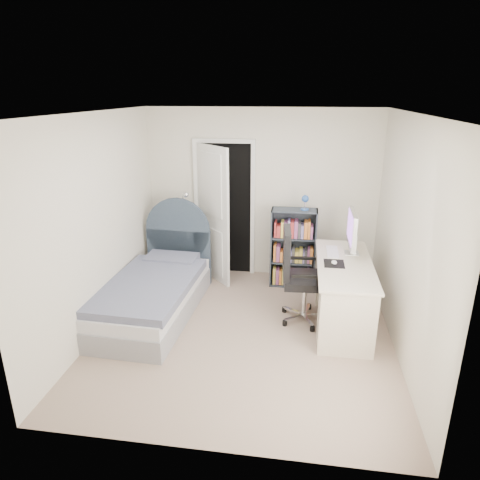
# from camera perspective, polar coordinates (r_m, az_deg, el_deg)

# --- Properties ---
(room_shell) EXTENTS (3.50, 3.70, 2.60)m
(room_shell) POSITION_cam_1_polar(r_m,az_deg,el_deg) (4.67, 0.62, 1.06)
(room_shell) COLOR gray
(room_shell) RESTS_ON ground
(door) EXTENTS (0.92, 0.62, 2.06)m
(door) POSITION_cam_1_polar(r_m,az_deg,el_deg) (6.33, -3.09, 3.90)
(door) COLOR black
(door) RESTS_ON ground
(bed) EXTENTS (1.06, 2.12, 1.28)m
(bed) POSITION_cam_1_polar(r_m,az_deg,el_deg) (5.62, -11.15, -6.63)
(bed) COLOR gray
(bed) RESTS_ON ground
(nightstand) EXTENTS (0.37, 0.37, 0.56)m
(nightstand) POSITION_cam_1_polar(r_m,az_deg,el_deg) (6.70, -8.00, -1.42)
(nightstand) COLOR tan
(nightstand) RESTS_ON ground
(floor_lamp) EXTENTS (0.20, 0.20, 1.37)m
(floor_lamp) POSITION_cam_1_polar(r_m,az_deg,el_deg) (6.34, -7.21, -0.72)
(floor_lamp) COLOR silver
(floor_lamp) RESTS_ON ground
(bookcase) EXTENTS (0.64, 0.28, 1.36)m
(bookcase) POSITION_cam_1_polar(r_m,az_deg,el_deg) (6.20, 7.09, -1.42)
(bookcase) COLOR #333B46
(bookcase) RESTS_ON ground
(desk) EXTENTS (0.65, 1.61, 1.32)m
(desk) POSITION_cam_1_polar(r_m,az_deg,el_deg) (5.37, 13.53, -6.42)
(desk) COLOR beige
(desk) RESTS_ON ground
(office_chair) EXTENTS (0.61, 0.63, 1.18)m
(office_chair) POSITION_cam_1_polar(r_m,az_deg,el_deg) (5.22, 7.71, -4.18)
(office_chair) COLOR silver
(office_chair) RESTS_ON ground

